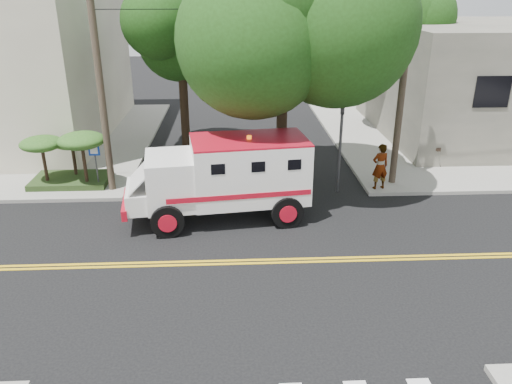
{
  "coord_description": "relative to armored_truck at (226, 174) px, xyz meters",
  "views": [
    {
      "loc": [
        -0.55,
        -13.56,
        7.99
      ],
      "look_at": [
        0.2,
        1.85,
        1.6
      ],
      "focal_mm": 35.0,
      "sensor_mm": 36.0,
      "label": 1
    }
  ],
  "objects": [
    {
      "name": "utility_pole_right",
      "position": [
        7.11,
        2.9,
        2.8
      ],
      "size": [
        0.28,
        0.28,
        9.0
      ],
      "primitive_type": "cylinder",
      "color": "#382D23",
      "rests_on": "ground"
    },
    {
      "name": "tree_main",
      "position": [
        2.74,
        2.91,
        5.5
      ],
      "size": [
        6.08,
        5.7,
        9.85
      ],
      "color": "black",
      "rests_on": "ground"
    },
    {
      "name": "utility_pole_left",
      "position": [
        -4.79,
        2.7,
        2.8
      ],
      "size": [
        0.28,
        0.28,
        9.0
      ],
      "primitive_type": "cylinder",
      "color": "#382D23",
      "rests_on": "ground"
    },
    {
      "name": "pedestrian_b",
      "position": [
        9.73,
        5.01,
        -0.62
      ],
      "size": [
        1.09,
        0.97,
        1.86
      ],
      "primitive_type": "imported",
      "rotation": [
        0.0,
        0.0,
        2.8
      ],
      "color": "gray",
      "rests_on": "sidewalk_ne"
    },
    {
      "name": "tree_right",
      "position": [
        9.65,
        12.47,
        4.39
      ],
      "size": [
        4.8,
        4.5,
        8.2
      ],
      "color": "black",
      "rests_on": "ground"
    },
    {
      "name": "tree_left",
      "position": [
        -1.87,
        8.49,
        4.03
      ],
      "size": [
        4.48,
        4.2,
        7.7
      ],
      "color": "black",
      "rests_on": "ground"
    },
    {
      "name": "accessibility_sign",
      "position": [
        -5.39,
        2.87,
        -0.34
      ],
      "size": [
        0.45,
        0.1,
        2.02
      ],
      "color": "#3F3F42",
      "rests_on": "ground"
    },
    {
      "name": "palm_planter",
      "position": [
        -6.63,
        3.32,
        -0.06
      ],
      "size": [
        3.52,
        2.63,
        2.36
      ],
      "color": "#1E3314",
      "rests_on": "sidewalk_nw"
    },
    {
      "name": "sidewalk_ne",
      "position": [
        14.31,
        10.2,
        -1.63
      ],
      "size": [
        17.0,
        17.0,
        0.15
      ],
      "primitive_type": "cube",
      "color": "gray",
      "rests_on": "ground"
    },
    {
      "name": "building_right",
      "position": [
        15.81,
        10.7,
        1.45
      ],
      "size": [
        14.0,
        12.0,
        6.0
      ],
      "primitive_type": "cube",
      "color": "#615F53",
      "rests_on": "sidewalk_ne"
    },
    {
      "name": "ground",
      "position": [
        0.81,
        -3.3,
        -1.7
      ],
      "size": [
        100.0,
        100.0,
        0.0
      ],
      "primitive_type": "plane",
      "color": "black",
      "rests_on": "ground"
    },
    {
      "name": "armored_truck",
      "position": [
        0.0,
        0.0,
        0.0
      ],
      "size": [
        6.83,
        3.35,
        2.99
      ],
      "rotation": [
        0.0,
        0.0,
        0.13
      ],
      "color": "white",
      "rests_on": "ground"
    },
    {
      "name": "pedestrian_a",
      "position": [
        6.31,
        2.2,
        -0.58
      ],
      "size": [
        0.79,
        0.61,
        1.94
      ],
      "primitive_type": "imported",
      "rotation": [
        0.0,
        0.0,
        3.37
      ],
      "color": "gray",
      "rests_on": "sidewalk_ne"
    },
    {
      "name": "traffic_signal",
      "position": [
        4.61,
        2.3,
        0.52
      ],
      "size": [
        0.15,
        0.18,
        3.6
      ],
      "color": "#3F3F42",
      "rests_on": "ground"
    }
  ]
}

